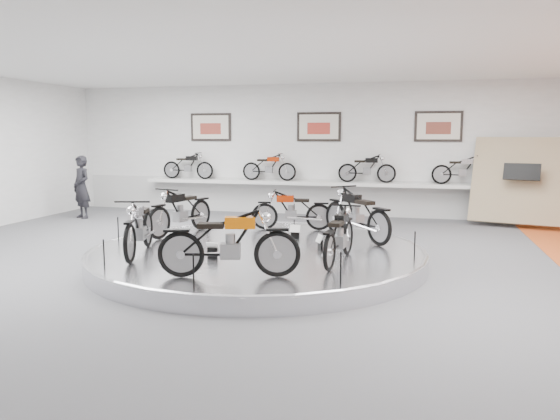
% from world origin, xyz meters
% --- Properties ---
extents(floor, '(16.00, 16.00, 0.00)m').
position_xyz_m(floor, '(0.00, 0.00, 0.00)').
color(floor, '#505052').
rests_on(floor, ground).
extents(ceiling, '(16.00, 16.00, 0.00)m').
position_xyz_m(ceiling, '(0.00, 0.00, 4.00)').
color(ceiling, white).
rests_on(ceiling, wall_back).
extents(wall_back, '(16.00, 0.00, 16.00)m').
position_xyz_m(wall_back, '(0.00, 7.00, 2.00)').
color(wall_back, white).
rests_on(wall_back, floor).
extents(dado_band, '(15.68, 0.04, 1.10)m').
position_xyz_m(dado_band, '(0.00, 6.98, 0.55)').
color(dado_band, '#BCBCBA').
rests_on(dado_band, floor).
extents(display_platform, '(6.40, 6.40, 0.30)m').
position_xyz_m(display_platform, '(0.00, 0.30, 0.15)').
color(display_platform, silver).
rests_on(display_platform, floor).
extents(platform_rim, '(6.40, 6.40, 0.10)m').
position_xyz_m(platform_rim, '(0.00, 0.30, 0.27)').
color(platform_rim, '#B2B2BA').
rests_on(platform_rim, display_platform).
extents(shelf, '(11.00, 0.55, 0.10)m').
position_xyz_m(shelf, '(0.00, 6.70, 1.00)').
color(shelf, silver).
rests_on(shelf, wall_back).
extents(poster_left, '(1.35, 0.06, 0.88)m').
position_xyz_m(poster_left, '(-3.50, 6.96, 2.70)').
color(poster_left, beige).
rests_on(poster_left, wall_back).
extents(poster_center, '(1.35, 0.06, 0.88)m').
position_xyz_m(poster_center, '(0.00, 6.96, 2.70)').
color(poster_center, beige).
rests_on(poster_center, wall_back).
extents(poster_right, '(1.35, 0.06, 0.88)m').
position_xyz_m(poster_right, '(3.50, 6.96, 2.70)').
color(poster_right, beige).
rests_on(poster_right, wall_back).
extents(display_panel, '(2.56, 1.52, 2.30)m').
position_xyz_m(display_panel, '(5.60, 6.10, 1.25)').
color(display_panel, gray).
rests_on(display_panel, floor).
extents(shelf_bike_a, '(1.22, 0.43, 0.73)m').
position_xyz_m(shelf_bike_a, '(-4.20, 6.70, 1.42)').
color(shelf_bike_a, black).
rests_on(shelf_bike_a, shelf).
extents(shelf_bike_b, '(1.22, 0.43, 0.73)m').
position_xyz_m(shelf_bike_b, '(-1.50, 6.70, 1.42)').
color(shelf_bike_b, '#8F2005').
rests_on(shelf_bike_b, shelf).
extents(shelf_bike_c, '(1.22, 0.43, 0.73)m').
position_xyz_m(shelf_bike_c, '(1.50, 6.70, 1.42)').
color(shelf_bike_c, black).
rests_on(shelf_bike_c, shelf).
extents(shelf_bike_d, '(1.22, 0.43, 0.73)m').
position_xyz_m(shelf_bike_d, '(4.20, 6.70, 1.42)').
color(shelf_bike_d, '#B4B3B8').
rests_on(shelf_bike_d, shelf).
extents(bike_a, '(1.75, 1.81, 1.09)m').
position_xyz_m(bike_a, '(1.75, 1.61, 0.85)').
color(bike_a, black).
rests_on(bike_a, display_platform).
extents(bike_b, '(1.64, 0.79, 0.92)m').
position_xyz_m(bike_b, '(0.19, 2.42, 0.76)').
color(bike_b, '#8F2005').
rests_on(bike_b, display_platform).
extents(bike_c, '(1.07, 1.88, 1.04)m').
position_xyz_m(bike_c, '(-2.04, 1.32, 0.82)').
color(bike_c, black).
rests_on(bike_c, display_platform).
extents(bike_d, '(1.08, 1.88, 1.04)m').
position_xyz_m(bike_d, '(-1.92, -0.78, 0.82)').
color(bike_d, '#B4B3B8').
rests_on(bike_d, display_platform).
extents(bike_e, '(1.95, 1.10, 1.09)m').
position_xyz_m(bike_e, '(0.19, -1.89, 0.84)').
color(bike_e, '#CC5A01').
rests_on(bike_e, display_platform).
extents(bike_f, '(0.74, 1.67, 0.95)m').
position_xyz_m(bike_f, '(1.69, -0.51, 0.78)').
color(bike_f, black).
rests_on(bike_f, display_platform).
extents(visitor, '(0.80, 0.71, 1.85)m').
position_xyz_m(visitor, '(-6.67, 4.55, 0.93)').
color(visitor, black).
rests_on(visitor, floor).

